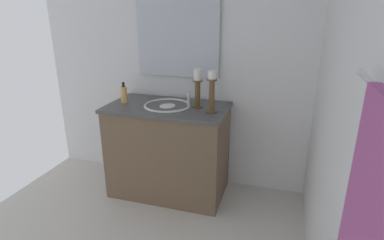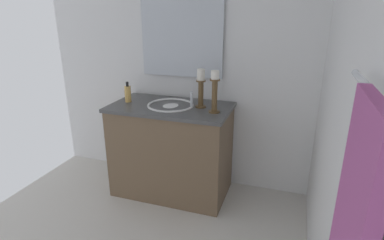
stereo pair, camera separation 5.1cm
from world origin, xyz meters
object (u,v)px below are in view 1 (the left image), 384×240
(vanity_cabinet, at_px, (169,150))
(sink_basin, at_px, (168,110))
(candle_holder_tall, at_px, (212,91))
(towel_near_vanity, at_px, (370,201))
(mirror, at_px, (177,36))
(candle_holder_short, at_px, (198,87))
(soap_bottle, at_px, (124,94))

(vanity_cabinet, relative_size, sink_basin, 2.58)
(sink_basin, relative_size, candle_holder_tall, 1.21)
(vanity_cabinet, bearing_deg, towel_near_vanity, 33.44)
(candle_holder_tall, bearing_deg, vanity_cabinet, -98.62)
(mirror, relative_size, candle_holder_short, 2.34)
(sink_basin, bearing_deg, mirror, -179.80)
(sink_basin, bearing_deg, vanity_cabinet, -90.00)
(sink_basin, bearing_deg, towel_near_vanity, 33.42)
(candle_holder_short, bearing_deg, sink_basin, -81.46)
(sink_basin, distance_m, soap_bottle, 0.42)
(mirror, xyz_separation_m, candle_holder_short, (0.24, 0.26, -0.38))
(vanity_cabinet, xyz_separation_m, candle_holder_tall, (0.06, 0.40, 0.59))
(candle_holder_short, height_order, towel_near_vanity, towel_near_vanity)
(sink_basin, relative_size, candle_holder_short, 1.25)
(soap_bottle, distance_m, towel_near_vanity, 2.32)
(sink_basin, height_order, mirror, mirror)
(candle_holder_short, distance_m, towel_near_vanity, 1.97)
(sink_basin, height_order, candle_holder_short, candle_holder_short)
(candle_holder_tall, height_order, candle_holder_short, candle_holder_tall)
(vanity_cabinet, xyz_separation_m, towel_near_vanity, (1.72, 1.13, 0.80))
(mirror, xyz_separation_m, towel_near_vanity, (2.00, 1.13, -0.17))
(sink_basin, height_order, towel_near_vanity, towel_near_vanity)
(sink_basin, distance_m, candle_holder_short, 0.33)
(soap_bottle, height_order, towel_near_vanity, towel_near_vanity)
(vanity_cabinet, height_order, candle_holder_tall, candle_holder_tall)
(towel_near_vanity, bearing_deg, vanity_cabinet, -146.56)
(candle_holder_short, bearing_deg, soap_bottle, -85.67)
(candle_holder_tall, bearing_deg, candle_holder_short, -124.74)
(sink_basin, bearing_deg, candle_holder_short, 98.54)
(soap_bottle, bearing_deg, mirror, 126.12)
(sink_basin, xyz_separation_m, candle_holder_short, (-0.04, 0.26, 0.21))
(sink_basin, xyz_separation_m, candle_holder_tall, (0.06, 0.40, 0.21))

